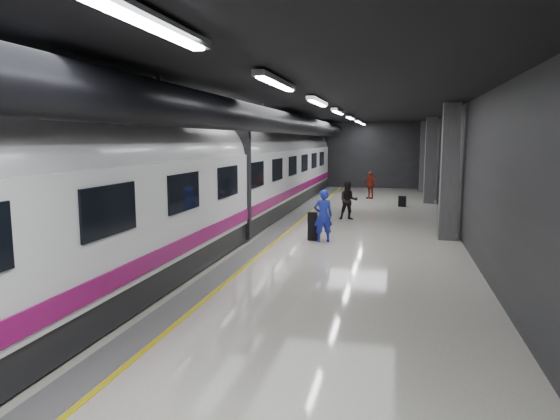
# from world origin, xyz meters

# --- Properties ---
(ground) EXTENTS (40.00, 40.00, 0.00)m
(ground) POSITION_xyz_m (0.00, 0.00, 0.00)
(ground) COLOR silver
(ground) RESTS_ON ground
(platform_hall) EXTENTS (10.02, 40.02, 4.51)m
(platform_hall) POSITION_xyz_m (-0.29, 0.96, 3.54)
(platform_hall) COLOR black
(platform_hall) RESTS_ON ground
(train) EXTENTS (3.05, 38.00, 4.05)m
(train) POSITION_xyz_m (-3.25, -0.00, 2.07)
(train) COLOR black
(train) RESTS_ON ground
(traveler_main) EXTENTS (0.74, 0.61, 1.72)m
(traveler_main) POSITION_xyz_m (0.56, 0.60, 0.86)
(traveler_main) COLOR #231AC5
(traveler_main) RESTS_ON ground
(suitcase_main) EXTENTS (0.37, 0.28, 0.54)m
(suitcase_main) POSITION_xyz_m (0.22, 0.76, 0.27)
(suitcase_main) COLOR black
(suitcase_main) RESTS_ON ground
(shoulder_bag) EXTENTS (0.32, 0.20, 0.40)m
(shoulder_bag) POSITION_xyz_m (0.20, 0.72, 0.75)
(shoulder_bag) COLOR black
(shoulder_bag) RESTS_ON suitcase_main
(traveler_far_a) EXTENTS (0.88, 0.74, 1.61)m
(traveler_far_a) POSITION_xyz_m (0.93, 5.40, 0.81)
(traveler_far_a) COLOR black
(traveler_far_a) RESTS_ON ground
(traveler_far_b) EXTENTS (0.97, 0.80, 1.55)m
(traveler_far_b) POSITION_xyz_m (1.41, 13.29, 0.78)
(traveler_far_b) COLOR maroon
(traveler_far_b) RESTS_ON ground
(suitcase_far) EXTENTS (0.39, 0.29, 0.53)m
(suitcase_far) POSITION_xyz_m (3.17, 10.18, 0.27)
(suitcase_far) COLOR black
(suitcase_far) RESTS_ON ground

